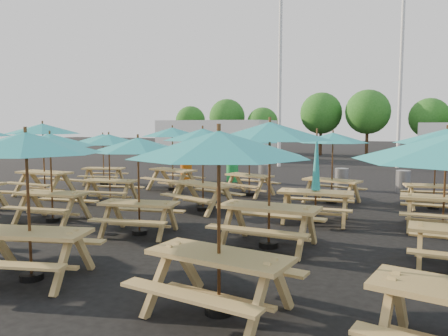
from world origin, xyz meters
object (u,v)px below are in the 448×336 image
at_px(picnic_unit_11, 249,141).
at_px(picnic_unit_19, 436,147).
at_px(picnic_unit_18, 447,141).
at_px(picnic_unit_14, 316,184).
at_px(picnic_unit_8, 26,150).
at_px(picnic_unit_2, 43,132).
at_px(picnic_unit_15, 333,141).
at_px(waste_bin_2, 265,174).
at_px(picnic_unit_9, 138,149).
at_px(picnic_unit_12, 219,153).
at_px(picnic_unit_6, 109,143).
at_px(waste_bin_4, 403,182).
at_px(waste_bin_0, 186,171).
at_px(picnic_unit_3, 103,140).
at_px(picnic_unit_13, 270,137).
at_px(waste_bin_3, 341,179).
at_px(picnic_unit_7, 172,135).
at_px(waste_bin_1, 232,172).
at_px(picnic_unit_10, 203,139).
at_px(picnic_unit_5, 50,144).

distance_m(picnic_unit_11, picnic_unit_19, 5.84).
bearing_deg(picnic_unit_18, picnic_unit_14, -175.85).
bearing_deg(picnic_unit_8, picnic_unit_2, 119.38).
height_order(picnic_unit_11, picnic_unit_15, picnic_unit_15).
height_order(picnic_unit_18, waste_bin_2, picnic_unit_18).
bearing_deg(picnic_unit_9, picnic_unit_19, 32.99).
height_order(picnic_unit_12, picnic_unit_15, picnic_unit_12).
relative_size(picnic_unit_6, picnic_unit_11, 0.94).
relative_size(picnic_unit_19, waste_bin_4, 2.94).
bearing_deg(waste_bin_0, picnic_unit_14, -40.38).
distance_m(picnic_unit_3, picnic_unit_19, 12.27).
xyz_separation_m(picnic_unit_13, waste_bin_3, (0.05, 8.62, -1.80)).
height_order(picnic_unit_3, picnic_unit_9, picnic_unit_9).
height_order(picnic_unit_7, picnic_unit_9, picnic_unit_7).
relative_size(picnic_unit_7, waste_bin_1, 3.49).
distance_m(picnic_unit_2, picnic_unit_11, 7.13).
distance_m(picnic_unit_9, picnic_unit_10, 3.05).
relative_size(picnic_unit_6, picnic_unit_8, 0.87).
xyz_separation_m(picnic_unit_6, picnic_unit_9, (3.18, -2.95, 0.01)).
distance_m(picnic_unit_5, picnic_unit_9, 2.79).
distance_m(picnic_unit_8, picnic_unit_14, 6.88).
bearing_deg(picnic_unit_13, waste_bin_1, 117.92).
distance_m(picnic_unit_8, picnic_unit_18, 8.75).
relative_size(picnic_unit_8, waste_bin_2, 3.48).
height_order(picnic_unit_8, picnic_unit_13, picnic_unit_13).
xyz_separation_m(picnic_unit_2, waste_bin_1, (4.46, 6.18, -1.80)).
height_order(picnic_unit_7, waste_bin_0, picnic_unit_7).
bearing_deg(waste_bin_2, picnic_unit_19, -26.82).
xyz_separation_m(picnic_unit_7, picnic_unit_13, (5.76, -5.93, 0.13)).
bearing_deg(picnic_unit_14, picnic_unit_18, -0.66).
bearing_deg(picnic_unit_15, picnic_unit_11, -173.32).
distance_m(picnic_unit_11, waste_bin_1, 4.00).
bearing_deg(picnic_unit_9, waste_bin_3, 59.33).
distance_m(picnic_unit_19, waste_bin_0, 10.34).
xyz_separation_m(picnic_unit_13, picnic_unit_15, (0.23, 5.61, -0.26)).
distance_m(picnic_unit_9, picnic_unit_13, 3.01).
bearing_deg(picnic_unit_6, picnic_unit_2, 165.88).
bearing_deg(picnic_unit_19, picnic_unit_10, -164.75).
xyz_separation_m(picnic_unit_10, picnic_unit_15, (3.15, 2.75, -0.12)).
bearing_deg(waste_bin_2, picnic_unit_11, -81.05).
relative_size(picnic_unit_14, waste_bin_4, 2.89).
relative_size(picnic_unit_11, picnic_unit_13, 1.04).
height_order(picnic_unit_10, picnic_unit_18, picnic_unit_18).
bearing_deg(picnic_unit_9, picnic_unit_6, 125.46).
distance_m(picnic_unit_6, picnic_unit_10, 3.24).
distance_m(picnic_unit_2, picnic_unit_15, 9.74).
bearing_deg(picnic_unit_3, picnic_unit_6, -64.85).
xyz_separation_m(picnic_unit_3, picnic_unit_8, (6.26, -9.36, 0.23)).
relative_size(picnic_unit_2, picnic_unit_8, 0.89).
bearing_deg(waste_bin_1, picnic_unit_14, -52.11).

